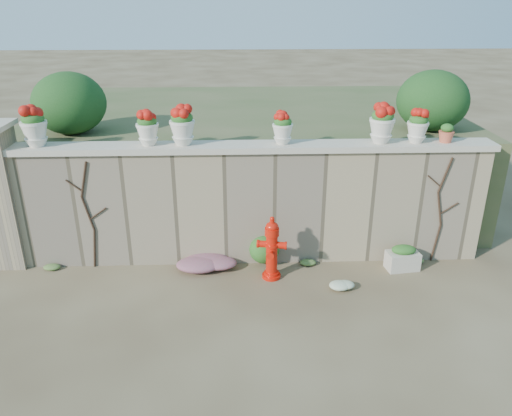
{
  "coord_description": "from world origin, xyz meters",
  "views": [
    {
      "loc": [
        -0.18,
        -6.07,
        4.31
      ],
      "look_at": [
        0.09,
        1.4,
        1.14
      ],
      "focal_mm": 35.0,
      "sensor_mm": 36.0,
      "label": 1
    }
  ],
  "objects_px": {
    "fire_hydrant": "(272,248)",
    "terracotta_pot": "(446,134)",
    "planter_box": "(403,258)",
    "urn_pot_0": "(34,127)"
  },
  "relations": [
    {
      "from": "fire_hydrant",
      "to": "terracotta_pot",
      "type": "height_order",
      "value": "terracotta_pot"
    },
    {
      "from": "fire_hydrant",
      "to": "urn_pot_0",
      "type": "bearing_deg",
      "value": -179.68
    },
    {
      "from": "planter_box",
      "to": "terracotta_pot",
      "type": "relative_size",
      "value": 1.93
    },
    {
      "from": "urn_pot_0",
      "to": "fire_hydrant",
      "type": "bearing_deg",
      "value": -10.37
    },
    {
      "from": "planter_box",
      "to": "fire_hydrant",
      "type": "bearing_deg",
      "value": 177.24
    },
    {
      "from": "fire_hydrant",
      "to": "planter_box",
      "type": "bearing_deg",
      "value": 15.74
    },
    {
      "from": "fire_hydrant",
      "to": "urn_pot_0",
      "type": "distance_m",
      "value": 4.24
    },
    {
      "from": "urn_pot_0",
      "to": "terracotta_pot",
      "type": "bearing_deg",
      "value": -0.0
    },
    {
      "from": "terracotta_pot",
      "to": "urn_pot_0",
      "type": "bearing_deg",
      "value": 180.0
    },
    {
      "from": "planter_box",
      "to": "urn_pot_0",
      "type": "relative_size",
      "value": 0.89
    }
  ]
}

